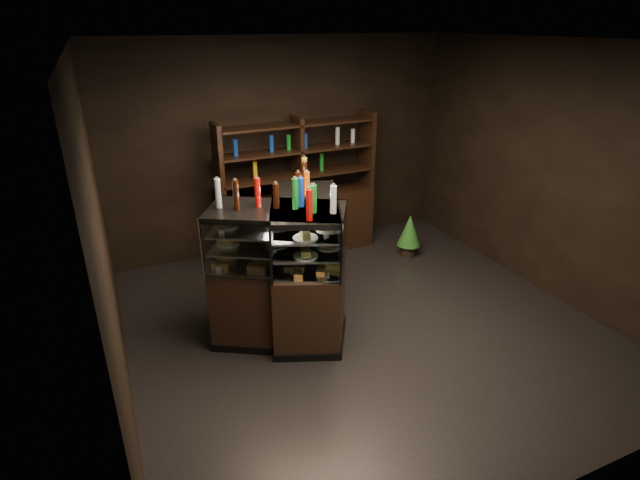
# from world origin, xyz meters

# --- Properties ---
(ground) EXTENTS (5.00, 5.00, 0.00)m
(ground) POSITION_xyz_m (0.00, 0.00, 0.00)
(ground) COLOR black
(ground) RESTS_ON ground
(room_shell) EXTENTS (5.02, 5.02, 3.01)m
(room_shell) POSITION_xyz_m (0.00, 0.00, 1.94)
(room_shell) COLOR black
(room_shell) RESTS_ON ground
(display_case) EXTENTS (1.68, 1.53, 1.50)m
(display_case) POSITION_xyz_m (-0.75, 0.21, 0.50)
(display_case) COLOR black
(display_case) RESTS_ON ground
(food_display) EXTENTS (1.26, 1.24, 0.46)m
(food_display) POSITION_xyz_m (-0.75, 0.20, 1.14)
(food_display) COLOR #B08E3F
(food_display) RESTS_ON display_case
(bottles_top) EXTENTS (1.09, 1.10, 0.30)m
(bottles_top) POSITION_xyz_m (-0.76, 0.21, 1.63)
(bottles_top) COLOR #B20C0A
(bottles_top) RESTS_ON display_case
(potted_conifer) EXTENTS (0.33, 0.33, 0.71)m
(potted_conifer) POSITION_xyz_m (1.48, 1.34, 0.41)
(potted_conifer) COLOR black
(potted_conifer) RESTS_ON ground
(back_shelving) EXTENTS (2.28, 0.49, 2.00)m
(back_shelving) POSITION_xyz_m (0.05, 2.05, 0.61)
(back_shelving) COLOR black
(back_shelving) RESTS_ON ground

